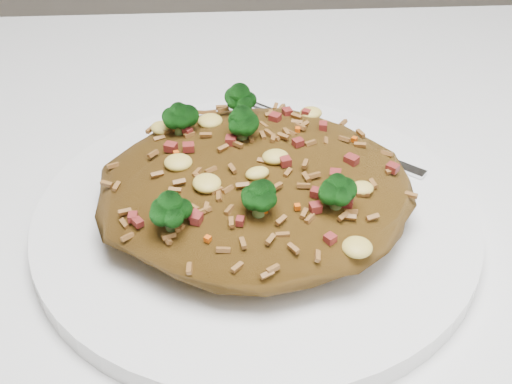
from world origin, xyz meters
TOP-DOWN VIEW (x-y plane):
  - plate at (-0.05, 0.06)m, footprint 0.28×0.28m
  - fried_rice at (-0.05, 0.06)m, footprint 0.19×0.18m
  - fork at (0.01, 0.14)m, footprint 0.13×0.12m

SIDE VIEW (x-z plane):
  - plate at x=-0.05m, z-range 0.75..0.76m
  - fork at x=0.01m, z-range 0.76..0.77m
  - fried_rice at x=-0.05m, z-range 0.76..0.82m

